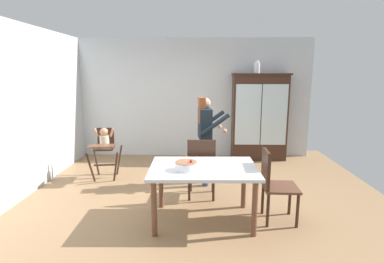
# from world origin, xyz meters

# --- Properties ---
(ground_plane) EXTENTS (6.24, 6.24, 0.00)m
(ground_plane) POSITION_xyz_m (0.00, 0.00, 0.00)
(ground_plane) COLOR #93704C
(wall_back) EXTENTS (5.32, 0.06, 2.70)m
(wall_back) POSITION_xyz_m (0.00, 2.63, 1.35)
(wall_back) COLOR silver
(wall_back) RESTS_ON ground_plane
(wall_left) EXTENTS (0.06, 5.32, 2.70)m
(wall_left) POSITION_xyz_m (-2.63, 0.00, 1.35)
(wall_left) COLOR silver
(wall_left) RESTS_ON ground_plane
(china_cabinet) EXTENTS (1.25, 0.48, 1.92)m
(china_cabinet) POSITION_xyz_m (1.47, 2.37, 0.97)
(china_cabinet) COLOR #382116
(china_cabinet) RESTS_ON ground_plane
(ceramic_vase) EXTENTS (0.13, 0.13, 0.27)m
(ceramic_vase) POSITION_xyz_m (1.38, 2.37, 2.04)
(ceramic_vase) COLOR white
(ceramic_vase) RESTS_ON china_cabinet
(high_chair_with_toddler) EXTENTS (0.64, 0.73, 0.95)m
(high_chair_with_toddler) POSITION_xyz_m (-1.60, 0.99, 0.65)
(high_chair_with_toddler) COLOR #382116
(high_chair_with_toddler) RESTS_ON ground_plane
(adult_person) EXTENTS (0.55, 0.54, 1.53)m
(adult_person) POSITION_xyz_m (0.24, 0.73, 0.97)
(adult_person) COLOR #33425B
(adult_person) RESTS_ON ground_plane
(dining_table) EXTENTS (1.40, 1.00, 0.74)m
(dining_table) POSITION_xyz_m (0.20, -0.60, 0.64)
(dining_table) COLOR silver
(dining_table) RESTS_ON ground_plane
(birthday_cake) EXTENTS (0.28, 0.28, 0.19)m
(birthday_cake) POSITION_xyz_m (-0.02, -0.73, 0.79)
(birthday_cake) COLOR white
(birthday_cake) RESTS_ON dining_table
(dining_chair_far_side) EXTENTS (0.45, 0.45, 0.96)m
(dining_chair_far_side) POSITION_xyz_m (0.18, 0.10, 0.56)
(dining_chair_far_side) COLOR #382116
(dining_chair_far_side) RESTS_ON ground_plane
(dining_chair_right_end) EXTENTS (0.45, 0.45, 0.96)m
(dining_chair_right_end) POSITION_xyz_m (1.10, -0.58, 0.56)
(dining_chair_right_end) COLOR #382116
(dining_chair_right_end) RESTS_ON ground_plane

